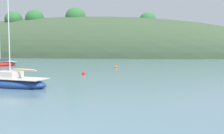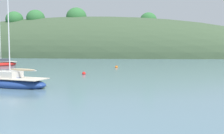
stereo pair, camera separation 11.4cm
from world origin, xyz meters
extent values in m
ellipsoid|color=#384C33|center=(-25.00, 85.20, 0.00)|extent=(150.00, 36.00, 29.70)
ellipsoid|color=#2D6633|center=(-24.38, 83.33, 14.67)|extent=(7.51, 6.83, 6.83)
ellipsoid|color=#2D6633|center=(-39.37, 81.20, 14.25)|extent=(6.82, 6.20, 6.20)
ellipsoid|color=#2D6633|center=(1.74, 87.19, 13.45)|extent=(6.08, 5.53, 5.53)
ellipsoid|color=#2D6633|center=(-47.03, 79.76, 13.82)|extent=(6.41, 5.83, 5.83)
ellipsoid|color=navy|center=(-7.01, 12.77, 0.28)|extent=(6.57, 3.26, 1.00)
cube|color=beige|center=(-7.01, 12.77, 0.73)|extent=(6.04, 3.00, 0.06)
cube|color=beige|center=(-7.50, 12.86, 1.00)|extent=(2.23, 1.74, 0.55)
cylinder|color=silver|center=(-7.32, 12.83, 4.59)|extent=(0.09, 0.09, 7.72)
cylinder|color=silver|center=(-6.02, 12.58, 1.40)|extent=(2.60, 0.56, 0.07)
ellipsoid|color=tan|center=(-6.02, 12.58, 1.45)|extent=(2.52, 0.67, 0.20)
cube|color=#333842|center=(-22.85, 35.09, 1.01)|extent=(2.26, 2.46, 0.55)
cylinder|color=silver|center=(-22.95, 34.93, 5.00)|extent=(0.09, 0.09, 8.53)
sphere|color=orange|center=(-1.76, 34.27, 0.12)|extent=(0.44, 0.44, 0.44)
cylinder|color=black|center=(-1.76, 34.27, 0.39)|extent=(0.04, 0.04, 0.10)
sphere|color=red|center=(-4.03, 23.17, 0.12)|extent=(0.44, 0.44, 0.44)
cylinder|color=black|center=(-4.03, 23.17, 0.39)|extent=(0.04, 0.04, 0.10)
camera|label=1|loc=(4.43, -6.00, 3.18)|focal=40.13mm
camera|label=2|loc=(4.54, -5.98, 3.18)|focal=40.13mm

